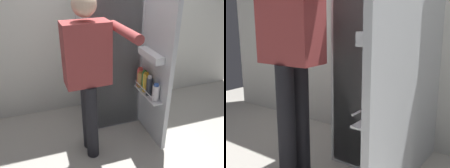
{
  "view_description": "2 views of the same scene",
  "coord_description": "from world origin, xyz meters",
  "views": [
    {
      "loc": [
        -0.79,
        -1.97,
        1.76
      ],
      "look_at": [
        -0.13,
        0.01,
        0.71
      ],
      "focal_mm": 37.34,
      "sensor_mm": 36.0,
      "label": 1
    },
    {
      "loc": [
        0.95,
        -1.43,
        1.1
      ],
      "look_at": [
        -0.04,
        -0.03,
        0.7
      ],
      "focal_mm": 46.7,
      "sensor_mm": 36.0,
      "label": 2
    }
  ],
  "objects": [
    {
      "name": "kitchen_wall",
      "position": [
        0.0,
        0.91,
        1.26
      ],
      "size": [
        4.4,
        0.1,
        2.51
      ],
      "primitive_type": "cube",
      "color": "silver",
      "rests_on": "ground_plane"
    },
    {
      "name": "ground_plane",
      "position": [
        0.0,
        0.0,
        0.0
      ],
      "size": [
        5.79,
        5.79,
        0.0
      ],
      "primitive_type": "plane",
      "color": "#B7B2A8"
    },
    {
      "name": "person",
      "position": [
        -0.38,
        -0.07,
        0.96
      ],
      "size": [
        0.53,
        0.71,
        1.6
      ],
      "color": "black",
      "rests_on": "ground_plane"
    },
    {
      "name": "refrigerator",
      "position": [
        0.02,
        0.51,
        0.82
      ],
      "size": [
        0.65,
        1.2,
        1.65
      ],
      "color": "silver",
      "rests_on": "ground_plane"
    }
  ]
}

